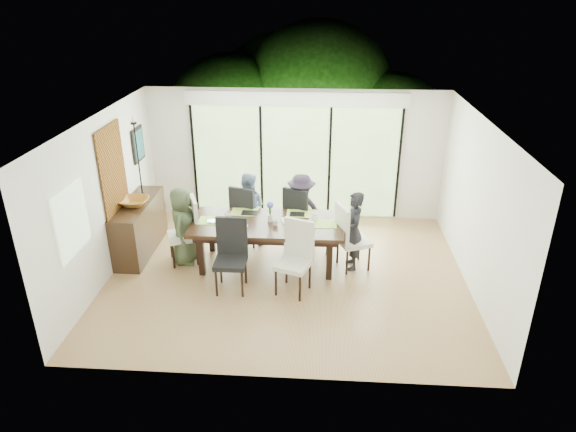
# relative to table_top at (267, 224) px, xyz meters

# --- Properties ---
(floor) EXTENTS (6.00, 5.00, 0.01)m
(floor) POSITION_rel_table_top_xyz_m (0.37, -0.37, -0.79)
(floor) COLOR brown
(floor) RESTS_ON ground
(ceiling) EXTENTS (6.00, 5.00, 0.01)m
(ceiling) POSITION_rel_table_top_xyz_m (0.37, -0.37, 1.92)
(ceiling) COLOR white
(ceiling) RESTS_ON wall_back
(wall_back) EXTENTS (6.00, 0.02, 2.70)m
(wall_back) POSITION_rel_table_top_xyz_m (0.37, 2.14, 0.57)
(wall_back) COLOR silver
(wall_back) RESTS_ON floor
(wall_front) EXTENTS (6.00, 0.02, 2.70)m
(wall_front) POSITION_rel_table_top_xyz_m (0.37, -2.88, 0.57)
(wall_front) COLOR beige
(wall_front) RESTS_ON floor
(wall_left) EXTENTS (0.02, 5.00, 2.70)m
(wall_left) POSITION_rel_table_top_xyz_m (-2.64, -0.37, 0.57)
(wall_left) COLOR silver
(wall_left) RESTS_ON floor
(wall_right) EXTENTS (0.02, 5.00, 2.70)m
(wall_right) POSITION_rel_table_top_xyz_m (3.38, -0.37, 0.57)
(wall_right) COLOR silver
(wall_right) RESTS_ON floor
(glass_doors) EXTENTS (4.20, 0.02, 2.30)m
(glass_doors) POSITION_rel_table_top_xyz_m (0.37, 2.10, 0.42)
(glass_doors) COLOR #598C3F
(glass_doors) RESTS_ON wall_back
(blinds_header) EXTENTS (4.40, 0.06, 0.28)m
(blinds_header) POSITION_rel_table_top_xyz_m (0.37, 2.09, 1.72)
(blinds_header) COLOR white
(blinds_header) RESTS_ON wall_back
(mullion_a) EXTENTS (0.05, 0.04, 2.30)m
(mullion_a) POSITION_rel_table_top_xyz_m (-1.73, 2.09, 0.42)
(mullion_a) COLOR black
(mullion_a) RESTS_ON wall_back
(mullion_b) EXTENTS (0.05, 0.04, 2.30)m
(mullion_b) POSITION_rel_table_top_xyz_m (-0.33, 2.09, 0.42)
(mullion_b) COLOR black
(mullion_b) RESTS_ON wall_back
(mullion_c) EXTENTS (0.05, 0.04, 2.30)m
(mullion_c) POSITION_rel_table_top_xyz_m (1.07, 2.09, 0.42)
(mullion_c) COLOR black
(mullion_c) RESTS_ON wall_back
(mullion_d) EXTENTS (0.05, 0.04, 2.30)m
(mullion_d) POSITION_rel_table_top_xyz_m (2.47, 2.09, 0.42)
(mullion_d) COLOR black
(mullion_d) RESTS_ON wall_back
(side_window) EXTENTS (0.02, 0.90, 1.00)m
(side_window) POSITION_rel_table_top_xyz_m (-2.60, -1.57, 0.72)
(side_window) COLOR #8CAD7F
(side_window) RESTS_ON wall_left
(deck) EXTENTS (6.00, 1.80, 0.10)m
(deck) POSITION_rel_table_top_xyz_m (0.37, 3.03, -0.83)
(deck) COLOR #4F3821
(deck) RESTS_ON ground
(rail_top) EXTENTS (6.00, 0.08, 0.06)m
(rail_top) POSITION_rel_table_top_xyz_m (0.37, 3.83, -0.23)
(rail_top) COLOR brown
(rail_top) RESTS_ON deck
(foliage_left) EXTENTS (3.20, 3.20, 3.20)m
(foliage_left) POSITION_rel_table_top_xyz_m (-1.43, 4.83, 0.66)
(foliage_left) COLOR #14380F
(foliage_left) RESTS_ON ground
(foliage_mid) EXTENTS (4.00, 4.00, 4.00)m
(foliage_mid) POSITION_rel_table_top_xyz_m (0.77, 5.43, 1.02)
(foliage_mid) COLOR #14380F
(foliage_mid) RESTS_ON ground
(foliage_right) EXTENTS (2.80, 2.80, 2.80)m
(foliage_right) POSITION_rel_table_top_xyz_m (2.57, 4.63, 0.48)
(foliage_right) COLOR #14380F
(foliage_right) RESTS_ON ground
(foliage_far) EXTENTS (3.60, 3.60, 3.60)m
(foliage_far) POSITION_rel_table_top_xyz_m (-0.23, 6.13, 0.84)
(foliage_far) COLOR #14380F
(foliage_far) RESTS_ON ground
(table_top) EXTENTS (2.61, 1.20, 0.07)m
(table_top) POSITION_rel_table_top_xyz_m (0.00, 0.00, 0.00)
(table_top) COLOR black
(table_top) RESTS_ON floor
(table_apron) EXTENTS (2.39, 0.98, 0.11)m
(table_apron) POSITION_rel_table_top_xyz_m (0.00, 0.00, -0.10)
(table_apron) COLOR black
(table_apron) RESTS_ON floor
(table_leg_fl) EXTENTS (0.10, 0.10, 0.75)m
(table_leg_fl) POSITION_rel_table_top_xyz_m (-1.08, -0.43, -0.41)
(table_leg_fl) COLOR black
(table_leg_fl) RESTS_ON floor
(table_leg_fr) EXTENTS (0.10, 0.10, 0.75)m
(table_leg_fr) POSITION_rel_table_top_xyz_m (1.08, -0.43, -0.41)
(table_leg_fr) COLOR black
(table_leg_fr) RESTS_ON floor
(table_leg_bl) EXTENTS (0.10, 0.10, 0.75)m
(table_leg_bl) POSITION_rel_table_top_xyz_m (-1.08, 0.43, -0.41)
(table_leg_bl) COLOR black
(table_leg_bl) RESTS_ON floor
(table_leg_br) EXTENTS (0.10, 0.10, 0.75)m
(table_leg_br) POSITION_rel_table_top_xyz_m (1.08, 0.43, -0.41)
(table_leg_br) COLOR black
(table_leg_br) RESTS_ON floor
(chair_left_end) EXTENTS (0.65, 0.65, 1.20)m
(chair_left_end) POSITION_rel_table_top_xyz_m (-1.50, 0.00, -0.18)
(chair_left_end) COLOR white
(chair_left_end) RESTS_ON floor
(chair_right_end) EXTENTS (0.65, 0.65, 1.20)m
(chair_right_end) POSITION_rel_table_top_xyz_m (1.50, 0.00, -0.18)
(chair_right_end) COLOR silver
(chair_right_end) RESTS_ON floor
(chair_far_left) EXTENTS (0.64, 0.64, 1.20)m
(chair_far_left) POSITION_rel_table_top_xyz_m (-0.45, 0.85, -0.18)
(chair_far_left) COLOR black
(chair_far_left) RESTS_ON floor
(chair_far_right) EXTENTS (0.66, 0.66, 1.20)m
(chair_far_right) POSITION_rel_table_top_xyz_m (0.55, 0.85, -0.18)
(chair_far_right) COLOR black
(chair_far_right) RESTS_ON floor
(chair_near_left) EXTENTS (0.51, 0.51, 1.20)m
(chair_near_left) POSITION_rel_table_top_xyz_m (-0.50, -0.87, -0.18)
(chair_near_left) COLOR black
(chair_near_left) RESTS_ON floor
(chair_near_right) EXTENTS (0.64, 0.64, 1.20)m
(chair_near_right) POSITION_rel_table_top_xyz_m (0.50, -0.87, -0.18)
(chair_near_right) COLOR silver
(chair_near_right) RESTS_ON floor
(person_left_end) EXTENTS (0.41, 0.66, 1.40)m
(person_left_end) POSITION_rel_table_top_xyz_m (-1.48, 0.00, -0.08)
(person_left_end) COLOR #414F35
(person_left_end) RESTS_ON floor
(person_right_end) EXTENTS (0.49, 0.70, 1.40)m
(person_right_end) POSITION_rel_table_top_xyz_m (1.48, 0.00, -0.08)
(person_right_end) COLOR black
(person_right_end) RESTS_ON floor
(person_far_left) EXTENTS (0.69, 0.46, 1.40)m
(person_far_left) POSITION_rel_table_top_xyz_m (-0.45, 0.83, -0.08)
(person_far_left) COLOR #7387A7
(person_far_left) RESTS_ON floor
(person_far_right) EXTENTS (0.66, 0.41, 1.40)m
(person_far_right) POSITION_rel_table_top_xyz_m (0.55, 0.83, -0.08)
(person_far_right) COLOR #282030
(person_far_right) RESTS_ON floor
(placemat_left) EXTENTS (0.48, 0.35, 0.01)m
(placemat_left) POSITION_rel_table_top_xyz_m (-0.95, 0.00, 0.04)
(placemat_left) COLOR #85BA42
(placemat_left) RESTS_ON table_top
(placemat_right) EXTENTS (0.48, 0.35, 0.01)m
(placemat_right) POSITION_rel_table_top_xyz_m (0.95, 0.00, 0.04)
(placemat_right) COLOR #85BC43
(placemat_right) RESTS_ON table_top
(placemat_far_l) EXTENTS (0.48, 0.35, 0.01)m
(placemat_far_l) POSITION_rel_table_top_xyz_m (-0.45, 0.40, 0.04)
(placemat_far_l) COLOR #95B23F
(placemat_far_l) RESTS_ON table_top
(placemat_far_r) EXTENTS (0.48, 0.35, 0.01)m
(placemat_far_r) POSITION_rel_table_top_xyz_m (0.55, 0.40, 0.04)
(placemat_far_r) COLOR #92B13F
(placemat_far_r) RESTS_ON table_top
(placemat_paper) EXTENTS (0.48, 0.35, 0.01)m
(placemat_paper) POSITION_rel_table_top_xyz_m (-0.55, -0.30, 0.04)
(placemat_paper) COLOR white
(placemat_paper) RESTS_ON table_top
(tablet_far_l) EXTENTS (0.28, 0.20, 0.01)m
(tablet_far_l) POSITION_rel_table_top_xyz_m (-0.35, 0.35, 0.05)
(tablet_far_l) COLOR black
(tablet_far_l) RESTS_ON table_top
(tablet_far_r) EXTENTS (0.26, 0.18, 0.01)m
(tablet_far_r) POSITION_rel_table_top_xyz_m (0.50, 0.35, 0.04)
(tablet_far_r) COLOR black
(tablet_far_r) RESTS_ON table_top
(papers) EXTENTS (0.33, 0.24, 0.00)m
(papers) POSITION_rel_table_top_xyz_m (0.70, -0.05, 0.03)
(papers) COLOR white
(papers) RESTS_ON table_top
(platter_base) EXTENTS (0.28, 0.28, 0.03)m
(platter_base) POSITION_rel_table_top_xyz_m (-0.55, -0.30, 0.05)
(platter_base) COLOR white
(platter_base) RESTS_ON table_top
(platter_snacks) EXTENTS (0.22, 0.22, 0.02)m
(platter_snacks) POSITION_rel_table_top_xyz_m (-0.55, -0.30, 0.07)
(platter_snacks) COLOR orange
(platter_snacks) RESTS_ON table_top
(vase) EXTENTS (0.09, 0.09, 0.13)m
(vase) POSITION_rel_table_top_xyz_m (0.05, 0.05, 0.10)
(vase) COLOR silver
(vase) RESTS_ON table_top
(hyacinth_stems) EXTENTS (0.04, 0.04, 0.17)m
(hyacinth_stems) POSITION_rel_table_top_xyz_m (0.05, 0.05, 0.23)
(hyacinth_stems) COLOR #337226
(hyacinth_stems) RESTS_ON table_top
(hyacinth_blooms) EXTENTS (0.12, 0.12, 0.12)m
(hyacinth_blooms) POSITION_rel_table_top_xyz_m (0.05, 0.05, 0.34)
(hyacinth_blooms) COLOR #4D59C1
(hyacinth_blooms) RESTS_ON table_top
(laptop) EXTENTS (0.36, 0.24, 0.03)m
(laptop) POSITION_rel_table_top_xyz_m (-0.85, -0.10, 0.05)
(laptop) COLOR silver
(laptop) RESTS_ON table_top
(cup_a) EXTENTS (0.19, 0.19, 0.10)m
(cup_a) POSITION_rel_table_top_xyz_m (-0.70, 0.15, 0.08)
(cup_a) COLOR white
(cup_a) RESTS_ON table_top
(cup_b) EXTENTS (0.12, 0.12, 0.10)m
(cup_b) POSITION_rel_table_top_xyz_m (0.15, -0.10, 0.08)
(cup_b) COLOR white
(cup_b) RESTS_ON table_top
(cup_c) EXTENTS (0.16, 0.16, 0.10)m
(cup_c) POSITION_rel_table_top_xyz_m (0.80, 0.10, 0.08)
(cup_c) COLOR white
(cup_c) RESTS_ON table_top
(book) EXTENTS (0.24, 0.28, 0.02)m
(book) POSITION_rel_table_top_xyz_m (0.25, 0.05, 0.04)
(book) COLOR white
(book) RESTS_ON table_top
(sideboard) EXTENTS (0.48, 1.72, 0.97)m
(sideboard) POSITION_rel_table_top_xyz_m (-2.39, 0.34, -0.30)
(sideboard) COLOR black
(sideboard) RESTS_ON floor
(bowl) EXTENTS (0.51, 0.51, 0.12)m
(bowl) POSITION_rel_table_top_xyz_m (-2.39, 0.24, 0.25)
(bowl) COLOR #9C6522
(bowl) RESTS_ON sideboard
(candlestick_base) EXTENTS (0.11, 0.11, 0.04)m
(candlestick_base) POSITION_rel_table_top_xyz_m (-2.39, 0.69, 0.20)
(candlestick_base) COLOR black
(candlestick_base) RESTS_ON sideboard
(candlestick_shaft) EXTENTS (0.03, 0.03, 1.34)m
(candlestick_shaft) POSITION_rel_table_top_xyz_m (-2.39, 0.69, 0.88)
(candlestick_shaft) COLOR black
(candlestick_shaft) RESTS_ON sideboard
(candlestick_pan) EXTENTS (0.11, 0.11, 0.03)m
(candlestick_pan) POSITION_rel_table_top_xyz_m (-2.39, 0.69, 1.55)
(candlestick_pan) COLOR black
(candlestick_pan) RESTS_ON sideboard
(candle) EXTENTS (0.04, 0.04, 0.11)m
(candle) POSITION_rel_table_top_xyz_m (-2.39, 0.69, 1.61)
(candle) COLOR silver
(candle) RESTS_ON sideboard
(tapestry) EXTENTS (0.02, 1.00, 1.50)m
(tapestry) POSITION_rel_table_top_xyz_m (-2.60, 0.03, 0.92)
(tapestry) COLOR brown
(tapestry) RESTS_ON wall_left
(art_frame) EXTENTS (0.03, 0.55, 0.65)m
(art_frame) POSITION_rel_table_top_xyz_m (-2.60, 1.33, 0.97)
(art_frame) COLOR black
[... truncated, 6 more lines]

